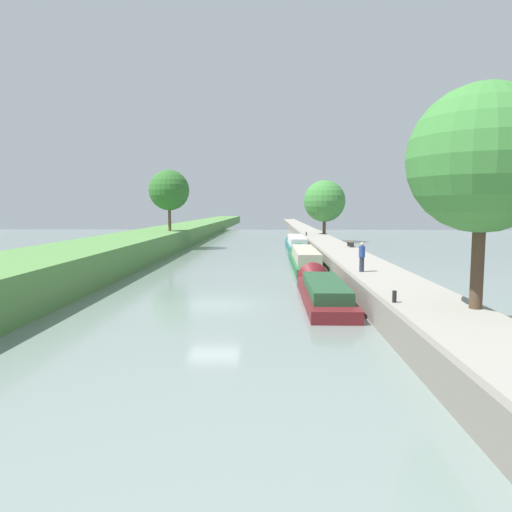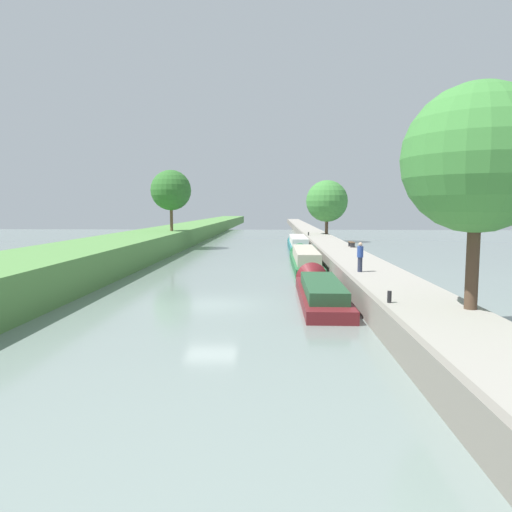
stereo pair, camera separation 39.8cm
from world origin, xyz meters
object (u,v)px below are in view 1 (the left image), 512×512
Objects in this scene: narrowboat_maroon at (322,289)px; park_bench at (351,243)px; mooring_bollard_far at (306,234)px; mooring_bollard_near at (394,297)px; person_walking at (362,256)px; narrowboat_teal at (296,244)px; narrowboat_green at (304,258)px.

park_bench is at bearing 75.92° from narrowboat_maroon.
mooring_bollard_far is at bearing 98.57° from park_bench.
mooring_bollard_far is at bearing 90.00° from mooring_bollard_near.
person_walking is at bearing -89.29° from mooring_bollard_far.
narrowboat_maroon is at bearing -104.08° from park_bench.
person_walking is (2.42, 1.71, 1.59)m from narrowboat_maroon.
narrowboat_teal is 34.28× the size of mooring_bollard_near.
narrowboat_maroon is at bearing -90.28° from narrowboat_green.
mooring_bollard_near is (1.92, -20.82, 0.79)m from narrowboat_green.
narrowboat_teal is at bearing 92.75° from mooring_bollard_near.
mooring_bollard_near is at bearing -87.25° from narrowboat_teal.
narrowboat_green is 9.92× the size of park_bench.
person_walking reaches higher than narrowboat_teal.
mooring_bollard_far reaches higher than narrowboat_green.
narrowboat_maroon is at bearing 106.12° from mooring_bollard_near.
park_bench is at bearing -81.43° from mooring_bollard_far.
narrowboat_maroon is 19.27m from park_bench.
narrowboat_teal is at bearing 112.72° from park_bench.
mooring_bollard_near is 25.69m from park_bench.
park_bench is at bearing -67.28° from narrowboat_teal.
narrowboat_teal reaches higher than narrowboat_green.
narrowboat_green is at bearing -134.31° from park_bench.
narrowboat_maroon is at bearing -93.11° from mooring_bollard_far.
mooring_bollard_near is 1.00× the size of mooring_bollard_far.
mooring_bollard_far reaches higher than narrowboat_teal.
mooring_bollard_near is at bearing -73.88° from narrowboat_maroon.
mooring_bollard_far is (-0.43, 34.84, -0.65)m from person_walking.
park_bench is at bearing 83.98° from mooring_bollard_near.
narrowboat_green is at bearing -90.68° from narrowboat_teal.
mooring_bollard_far is 0.30× the size of park_bench.
narrowboat_green is 22.71m from mooring_bollard_far.
mooring_bollard_near and mooring_bollard_far have the same top height.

